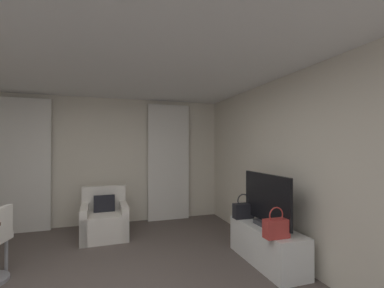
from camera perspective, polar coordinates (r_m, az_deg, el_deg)
The scene contains 10 objects.
wall_window at distance 5.74m, azimuth -18.92°, elevation -3.44°, with size 5.12×0.06×2.60m.
wall_right at distance 3.65m, azimuth 24.04°, elevation -5.15°, with size 0.06×6.12×2.60m.
ceiling at distance 2.90m, azimuth -19.92°, elevation 20.38°, with size 5.12×6.12×0.06m, color white.
curtain_left_panel at distance 5.81m, azimuth -32.68°, elevation -3.85°, with size 0.90×0.06×2.50m.
curtain_right_panel at distance 5.76m, azimuth -5.11°, elevation -3.95°, with size 0.90×0.06×2.50m.
armchair at distance 5.05m, azimuth -18.51°, elevation -15.48°, with size 0.79×0.80×0.86m.
tv_console at distance 3.98m, azimuth 15.84°, elevation -20.24°, with size 0.46×1.26×0.51m.
tv_flatscreen at distance 3.82m, azimuth 15.85°, elevation -11.89°, with size 0.20×1.04×0.71m.
handbag_primary at distance 4.18m, azimuth 11.07°, elevation -13.93°, with size 0.30×0.14×0.37m.
handbag_secondary at distance 3.44m, azimuth 17.84°, elevation -16.93°, with size 0.30×0.14×0.37m.
Camera 1 is at (0.10, -2.71, 1.60)m, focal length 24.53 mm.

